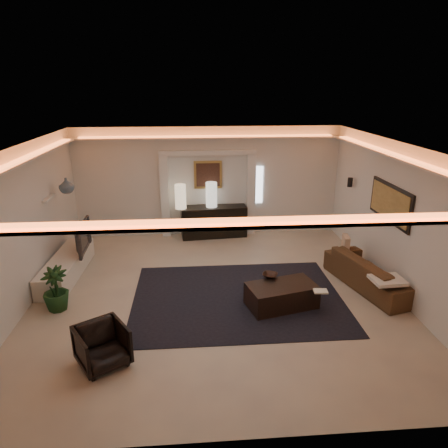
{
  "coord_description": "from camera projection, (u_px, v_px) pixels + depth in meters",
  "views": [
    {
      "loc": [
        -0.41,
        -7.12,
        3.92
      ],
      "look_at": [
        0.2,
        0.6,
        1.25
      ],
      "focal_mm": 32.6,
      "sensor_mm": 36.0,
      "label": 1
    }
  ],
  "objects": [
    {
      "name": "floor",
      "position": [
        216.0,
        294.0,
        8.02
      ],
      "size": [
        7.0,
        7.0,
        0.0
      ],
      "primitive_type": "plane",
      "color": "#C3B293",
      "rests_on": "ground"
    },
    {
      "name": "ceiling",
      "position": [
        215.0,
        146.0,
        7.08
      ],
      "size": [
        7.0,
        7.0,
        0.0
      ],
      "primitive_type": "plane",
      "rotation": [
        3.14,
        0.0,
        0.0
      ],
      "color": "white",
      "rests_on": "ground"
    },
    {
      "name": "wall_back",
      "position": [
        208.0,
        182.0,
        10.85
      ],
      "size": [
        7.0,
        0.0,
        7.0
      ],
      "primitive_type": "plane",
      "rotation": [
        1.57,
        0.0,
        0.0
      ],
      "color": "silver",
      "rests_on": "ground"
    },
    {
      "name": "wall_front",
      "position": [
        236.0,
        334.0,
        4.25
      ],
      "size": [
        7.0,
        0.0,
        7.0
      ],
      "primitive_type": "plane",
      "rotation": [
        -1.57,
        0.0,
        0.0
      ],
      "color": "silver",
      "rests_on": "ground"
    },
    {
      "name": "wall_left",
      "position": [
        21.0,
        230.0,
        7.29
      ],
      "size": [
        0.0,
        7.0,
        7.0
      ],
      "primitive_type": "plane",
      "rotation": [
        1.57,
        0.0,
        1.57
      ],
      "color": "silver",
      "rests_on": "ground"
    },
    {
      "name": "wall_right",
      "position": [
        397.0,
        220.0,
        7.81
      ],
      "size": [
        0.0,
        7.0,
        7.0
      ],
      "primitive_type": "plane",
      "rotation": [
        1.57,
        0.0,
        -1.57
      ],
      "color": "silver",
      "rests_on": "ground"
    },
    {
      "name": "cove_soffit",
      "position": [
        215.0,
        162.0,
        7.17
      ],
      "size": [
        7.0,
        7.0,
        0.04
      ],
      "primitive_type": "cube",
      "color": "silver",
      "rests_on": "ceiling"
    },
    {
      "name": "daylight_slit",
      "position": [
        258.0,
        185.0,
        10.96
      ],
      "size": [
        0.25,
        0.03,
        1.0
      ],
      "primitive_type": "cube",
      "color": "white",
      "rests_on": "wall_back"
    },
    {
      "name": "area_rug",
      "position": [
        238.0,
        298.0,
        7.86
      ],
      "size": [
        4.0,
        3.0,
        0.01
      ],
      "primitive_type": "cube",
      "color": "black",
      "rests_on": "ground"
    },
    {
      "name": "pilaster_left",
      "position": [
        165.0,
        196.0,
        10.78
      ],
      "size": [
        0.22,
        0.2,
        2.2
      ],
      "primitive_type": "cube",
      "color": "silver",
      "rests_on": "ground"
    },
    {
      "name": "pilaster_right",
      "position": [
        251.0,
        195.0,
        10.95
      ],
      "size": [
        0.22,
        0.2,
        2.2
      ],
      "primitive_type": "cube",
      "color": "silver",
      "rests_on": "ground"
    },
    {
      "name": "alcove_header",
      "position": [
        208.0,
        152.0,
        10.49
      ],
      "size": [
        2.52,
        0.2,
        0.12
      ],
      "primitive_type": "cube",
      "color": "silver",
      "rests_on": "wall_back"
    },
    {
      "name": "painting_frame",
      "position": [
        208.0,
        175.0,
        10.75
      ],
      "size": [
        0.74,
        0.04,
        0.74
      ],
      "primitive_type": "cube",
      "color": "tan",
      "rests_on": "wall_back"
    },
    {
      "name": "painting_canvas",
      "position": [
        208.0,
        175.0,
        10.73
      ],
      "size": [
        0.62,
        0.02,
        0.62
      ],
      "primitive_type": "cube",
      "color": "#4C2D1E",
      "rests_on": "wall_back"
    },
    {
      "name": "art_panel_frame",
      "position": [
        390.0,
        203.0,
        8.01
      ],
      "size": [
        0.04,
        1.64,
        0.74
      ],
      "primitive_type": "cube",
      "color": "black",
      "rests_on": "wall_right"
    },
    {
      "name": "art_panel_gold",
      "position": [
        389.0,
        203.0,
        8.01
      ],
      "size": [
        0.02,
        1.5,
        0.62
      ],
      "primitive_type": "cube",
      "color": "tan",
      "rests_on": "wall_right"
    },
    {
      "name": "wall_sconce",
      "position": [
        350.0,
        182.0,
        9.8
      ],
      "size": [
        0.12,
        0.12,
        0.22
      ],
      "primitive_type": "cylinder",
      "color": "black",
      "rests_on": "wall_right"
    },
    {
      "name": "wall_niche",
      "position": [
        49.0,
        198.0,
        8.55
      ],
      "size": [
        0.1,
        0.55,
        0.04
      ],
      "primitive_type": "cube",
      "color": "silver",
      "rests_on": "wall_left"
    },
    {
      "name": "console",
      "position": [
        214.0,
        222.0,
        10.96
      ],
      "size": [
        1.78,
        0.7,
        0.87
      ],
      "primitive_type": "cube",
      "rotation": [
        0.0,
        0.0,
        0.09
      ],
      "color": "black",
      "rests_on": "ground"
    },
    {
      "name": "lamp_left",
      "position": [
        181.0,
        199.0,
        10.57
      ],
      "size": [
        0.37,
        0.37,
        0.64
      ],
      "primitive_type": "cylinder",
      "rotation": [
        0.0,
        0.0,
        -0.36
      ],
      "color": "#FFE3B4",
      "rests_on": "console"
    },
    {
      "name": "lamp_right",
      "position": [
        211.0,
        197.0,
        10.74
      ],
      "size": [
        0.3,
        0.3,
        0.66
      ],
      "primitive_type": "cylinder",
      "rotation": [
        0.0,
        0.0,
        0.01
      ],
      "color": "silver",
      "rests_on": "console"
    },
    {
      "name": "media_ledge",
      "position": [
        67.0,
        266.0,
        8.7
      ],
      "size": [
        0.65,
        2.31,
        0.43
      ],
      "primitive_type": "cube",
      "rotation": [
        0.0,
        0.0,
        -0.03
      ],
      "color": "beige",
      "rests_on": "ground"
    },
    {
      "name": "tv",
      "position": [
        79.0,
        237.0,
        8.86
      ],
      "size": [
        1.13,
        0.2,
        0.65
      ],
      "primitive_type": "imported",
      "rotation": [
        0.0,
        0.0,
        1.62
      ],
      "color": "black",
      "rests_on": "media_ledge"
    },
    {
      "name": "figurine",
      "position": [
        78.0,
        230.0,
        9.64
      ],
      "size": [
        0.15,
        0.15,
        0.33
      ],
      "primitive_type": "cylinder",
      "rotation": [
        0.0,
        0.0,
        0.28
      ],
      "color": "#382413",
      "rests_on": "media_ledge"
    },
    {
      "name": "ginger_jar",
      "position": [
        66.0,
        186.0,
        8.82
      ],
      "size": [
        0.38,
        0.38,
        0.33
      ],
      "primitive_type": "imported",
      "rotation": [
        0.0,
        0.0,
        -0.22
      ],
      "color": "slate",
      "rests_on": "wall_niche"
    },
    {
      "name": "plant",
      "position": [
        55.0,
        289.0,
        7.35
      ],
      "size": [
        0.51,
        0.51,
        0.82
      ],
      "primitive_type": "imported",
      "rotation": [
        0.0,
        0.0,
        -0.11
      ],
      "color": "#163515",
      "rests_on": "ground"
    },
    {
      "name": "sofa",
      "position": [
        371.0,
        273.0,
        8.22
      ],
      "size": [
        2.29,
        1.37,
        0.63
      ],
      "primitive_type": "imported",
      "rotation": [
        0.0,
        0.0,
        1.84
      ],
      "color": "#512E20",
      "rests_on": "ground"
    },
    {
      "name": "throw_blanket",
      "position": [
        388.0,
        280.0,
        7.38
      ],
      "size": [
        0.6,
        0.51,
        0.06
      ],
      "primitive_type": "cube",
      "rotation": [
        0.0,
        0.0,
        0.07
      ],
      "color": "white",
      "rests_on": "sofa"
    },
    {
      "name": "throw_pillow",
      "position": [
        346.0,
        244.0,
        9.04
      ],
      "size": [
        0.19,
        0.4,
        0.38
      ],
      "primitive_type": "cube",
      "rotation": [
        0.0,
        0.0,
        -0.2
      ],
      "color": "tan",
      "rests_on": "sofa"
    },
    {
      "name": "coffee_table",
      "position": [
        281.0,
        296.0,
        7.52
      ],
      "size": [
        1.38,
        0.97,
        0.46
      ],
      "primitive_type": "cube",
      "rotation": [
        0.0,
        0.0,
        0.25
      ],
      "color": "black",
      "rests_on": "ground"
    },
    {
      "name": "bowl",
      "position": [
        270.0,
        277.0,
        7.75
      ],
      "size": [
        0.38,
        0.38,
        0.07
      ],
      "primitive_type": "imported",
      "rotation": [
        0.0,
        0.0,
        -0.43
      ],
      "color": "black",
      "rests_on": "coffee_table"
    },
    {
      "name": "magazine",
      "position": [
        320.0,
        293.0,
        7.2
      ],
      "size": [
        0.26,
        0.2,
        0.03
      ],
      "primitive_type": "cube",
      "rotation": [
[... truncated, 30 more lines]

